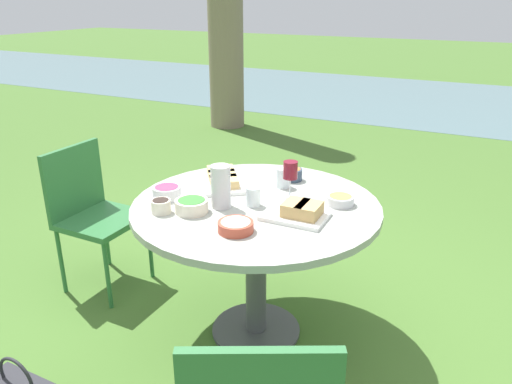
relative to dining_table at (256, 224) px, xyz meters
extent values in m
plane|color=#446B2B|center=(0.00, 0.00, -0.65)|extent=(40.00, 40.00, 0.00)
cube|color=slate|center=(0.00, 7.08, -0.65)|extent=(40.00, 4.44, 0.01)
cylinder|color=#4C4C51|center=(0.00, 0.00, -0.64)|extent=(0.48, 0.48, 0.02)
cylinder|color=#4C4C51|center=(0.00, 0.00, -0.28)|extent=(0.11, 0.11, 0.71)
cylinder|color=#9EA399|center=(0.00, 0.00, 0.10)|extent=(1.23, 1.23, 0.03)
cube|color=#2D6B38|center=(-1.05, 0.00, -0.20)|extent=(0.42, 0.44, 0.04)
cube|color=#2D6B38|center=(-1.24, 0.00, 0.03)|extent=(0.03, 0.44, 0.42)
cylinder|color=#2D6B38|center=(-0.86, -0.19, -0.43)|extent=(0.03, 0.03, 0.43)
cylinder|color=#2D6B38|center=(-0.86, 0.20, -0.43)|extent=(0.03, 0.03, 0.43)
cylinder|color=#2D6B38|center=(-1.23, -0.19, -0.43)|extent=(0.03, 0.03, 0.43)
cylinder|color=#2D6B38|center=(-1.23, 0.20, -0.43)|extent=(0.03, 0.03, 0.43)
cylinder|color=silver|center=(-0.13, -0.12, 0.22)|extent=(0.10, 0.10, 0.21)
cone|color=silver|center=(-0.09, -0.12, 0.31)|extent=(0.02, 0.02, 0.03)
cylinder|color=silver|center=(0.11, 0.15, 0.12)|extent=(0.06, 0.06, 0.01)
cylinder|color=silver|center=(0.11, 0.15, 0.17)|extent=(0.01, 0.01, 0.09)
cylinder|color=maroon|center=(0.11, 0.15, 0.26)|extent=(0.07, 0.07, 0.09)
cube|color=white|center=(-0.29, 0.16, 0.12)|extent=(0.40, 0.43, 0.02)
cube|color=tan|center=(-0.34, 0.22, 0.15)|extent=(0.19, 0.19, 0.04)
cube|color=tan|center=(-0.29, 0.16, 0.15)|extent=(0.19, 0.19, 0.04)
cube|color=tan|center=(-0.24, 0.09, 0.15)|extent=(0.19, 0.19, 0.04)
cube|color=white|center=(0.24, -0.07, 0.12)|extent=(0.30, 0.22, 0.02)
cube|color=tan|center=(0.31, -0.07, 0.16)|extent=(0.11, 0.14, 0.06)
cube|color=tan|center=(0.24, -0.07, 0.16)|extent=(0.11, 0.14, 0.06)
cylinder|color=silver|center=(0.38, 0.17, 0.14)|extent=(0.13, 0.13, 0.04)
cylinder|color=#E0C147|center=(0.38, 0.17, 0.15)|extent=(0.11, 0.11, 0.02)
cylinder|color=beige|center=(-0.22, -0.23, 0.14)|extent=(0.16, 0.16, 0.06)
cylinder|color=#387533|center=(-0.22, -0.23, 0.16)|extent=(0.13, 0.13, 0.03)
cylinder|color=beige|center=(-0.35, -0.30, 0.14)|extent=(0.09, 0.09, 0.06)
cylinder|color=#2D231E|center=(-0.35, -0.30, 0.16)|extent=(0.08, 0.08, 0.03)
cylinder|color=silver|center=(-0.44, -0.14, 0.14)|extent=(0.15, 0.15, 0.06)
cylinder|color=#D6385B|center=(-0.44, -0.14, 0.16)|extent=(0.12, 0.12, 0.03)
cylinder|color=#B74733|center=(0.06, -0.32, 0.14)|extent=(0.16, 0.16, 0.05)
cylinder|color=silver|center=(0.06, -0.32, 0.15)|extent=(0.13, 0.13, 0.02)
cylinder|color=#334256|center=(0.03, 0.39, 0.14)|extent=(0.11, 0.11, 0.06)
cylinder|color=#CC662D|center=(0.03, 0.39, 0.16)|extent=(0.09, 0.09, 0.03)
cylinder|color=silver|center=(0.03, 0.27, 0.17)|extent=(0.07, 0.07, 0.10)
cylinder|color=silver|center=(0.00, -0.03, 0.16)|extent=(0.07, 0.07, 0.09)
torus|color=#232328|center=(-0.57, -1.04, -0.38)|extent=(0.19, 0.01, 0.19)
camera|label=1|loc=(1.03, -2.03, 1.08)|focal=35.00mm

